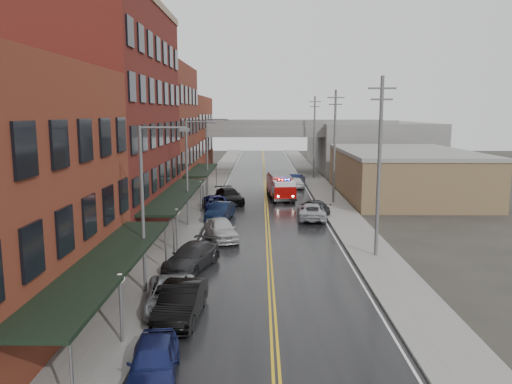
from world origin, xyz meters
name	(u,v)px	position (x,y,z in m)	size (l,w,h in m)	color
ground	(276,370)	(0.00, 0.00, 0.00)	(220.00, 220.00, 0.00)	#2D2B26
road	(267,213)	(0.00, 30.00, 0.01)	(11.00, 160.00, 0.02)	black
sidewalk_left	(192,212)	(-7.30, 30.00, 0.07)	(3.00, 160.00, 0.15)	slate
sidewalk_right	(342,212)	(7.30, 30.00, 0.07)	(3.00, 160.00, 0.15)	slate
curb_left	(209,212)	(-5.65, 30.00, 0.07)	(0.30, 160.00, 0.15)	gray
curb_right	(325,212)	(5.65, 30.00, 0.07)	(0.30, 160.00, 0.15)	gray
brick_building_b	(104,121)	(-13.30, 23.00, 9.00)	(9.00, 20.00, 18.00)	#571B17
brick_building_c	(151,131)	(-13.30, 40.50, 7.50)	(9.00, 15.00, 15.00)	maroon
brick_building_far	(177,137)	(-13.30, 58.00, 6.00)	(9.00, 20.00, 12.00)	maroon
tan_building	(403,175)	(16.00, 40.00, 2.50)	(14.00, 22.00, 5.00)	brown
right_far_block	(367,145)	(18.00, 70.00, 4.00)	(18.00, 30.00, 8.00)	slate
awning_0	(108,262)	(-7.49, 4.00, 2.99)	(2.60, 16.00, 3.09)	black
awning_1	(177,194)	(-7.49, 23.00, 2.99)	(2.60, 18.00, 3.09)	black
awning_2	(202,170)	(-7.49, 40.50, 2.99)	(2.60, 13.00, 3.09)	black
globe_lamp_0	(120,292)	(-6.40, 2.00, 2.31)	(0.44, 0.44, 3.12)	#59595B
globe_lamp_1	(177,220)	(-6.40, 16.00, 2.31)	(0.44, 0.44, 3.12)	#59595B
globe_lamp_2	(201,189)	(-6.40, 30.00, 2.31)	(0.44, 0.44, 3.12)	#59595B
street_lamp_0	(147,199)	(-6.55, 8.00, 5.19)	(2.64, 0.22, 9.00)	#59595B
street_lamp_1	(190,166)	(-6.55, 24.00, 5.19)	(2.64, 0.22, 9.00)	#59595B
street_lamp_2	(209,152)	(-6.55, 40.00, 5.19)	(2.64, 0.22, 9.00)	#59595B
utility_pole_0	(379,164)	(7.20, 15.00, 6.31)	(1.80, 0.24, 12.00)	#59595B
utility_pole_1	(335,145)	(7.20, 35.00, 6.31)	(1.80, 0.24, 12.00)	#59595B
utility_pole_2	(314,136)	(7.20, 55.00, 6.31)	(1.80, 0.24, 12.00)	#59595B
overpass	(264,136)	(0.00, 62.00, 5.99)	(40.00, 10.00, 7.50)	slate
fire_truck	(281,186)	(1.67, 38.08, 1.47)	(3.59, 7.62, 2.71)	#8E0806
parked_car_left_0	(154,361)	(-4.48, -0.80, 0.74)	(1.76, 4.36, 1.49)	navy
parked_car_left_1	(181,302)	(-4.34, 4.70, 0.84)	(1.77, 5.07, 1.67)	black
parked_car_left_2	(171,296)	(-5.00, 5.80, 0.73)	(2.43, 5.27, 1.46)	gray
parked_car_left_3	(192,257)	(-4.89, 12.42, 0.77)	(2.15, 5.28, 1.53)	#262729
parked_car_left_4	(221,229)	(-3.60, 19.56, 0.84)	(1.97, 4.91, 1.67)	#BABABA
parked_car_left_5	(220,211)	(-4.26, 26.73, 0.79)	(1.68, 4.81, 1.58)	black
parked_car_left_6	(216,204)	(-5.00, 30.92, 0.74)	(2.47, 5.36, 1.49)	#15164F
parked_car_left_7	(229,196)	(-3.96, 35.14, 0.80)	(2.23, 5.49, 1.59)	black
parked_car_right_0	(311,211)	(4.05, 27.04, 0.75)	(2.50, 5.42, 1.51)	#A4A6AC
parked_car_right_1	(314,207)	(4.62, 29.80, 0.66)	(1.85, 4.56, 1.32)	#232326
parked_car_right_2	(294,182)	(3.74, 46.20, 0.76)	(1.80, 4.47, 1.52)	silver
parked_car_right_3	(296,180)	(4.05, 47.80, 0.82)	(1.75, 5.00, 1.65)	black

